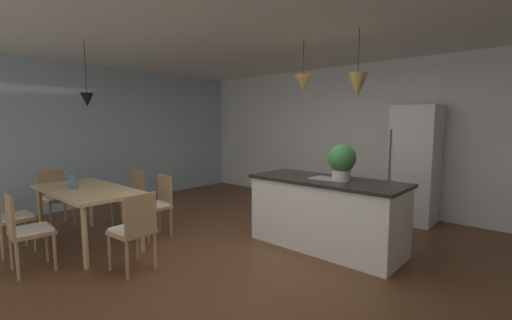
{
  "coord_description": "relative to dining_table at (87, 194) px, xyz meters",
  "views": [
    {
      "loc": [
        2.69,
        -2.86,
        1.62
      ],
      "look_at": [
        -0.31,
        0.45,
        1.12
      ],
      "focal_mm": 23.74,
      "sensor_mm": 36.0,
      "label": 1
    }
  ],
  "objects": [
    {
      "name": "ceiling_slab",
      "position": [
        1.9,
        1.11,
        2.08
      ],
      "size": [
        10.0,
        8.4,
        0.12
      ],
      "primitive_type": "cube",
      "color": "white"
    },
    {
      "name": "chair_kitchen_end",
      "position": [
        1.22,
        0.0,
        -0.2
      ],
      "size": [
        0.43,
        0.43,
        0.87
      ],
      "color": "#A87F56",
      "rests_on": "ground_plane"
    },
    {
      "name": "potted_plant_on_island",
      "position": [
        2.61,
        2.02,
        0.47
      ],
      "size": [
        0.34,
        0.34,
        0.45
      ],
      "color": "beige",
      "rests_on": "kitchen_island"
    },
    {
      "name": "window_wall_left_glazing",
      "position": [
        -2.16,
        1.11,
        0.67
      ],
      "size": [
        0.06,
        8.4,
        2.7
      ],
      "primitive_type": "cube",
      "color": "#9EB7C6",
      "rests_on": "ground_plane"
    },
    {
      "name": "chair_window_end",
      "position": [
        -1.22,
        -0.0,
        -0.2
      ],
      "size": [
        0.42,
        0.42,
        0.87
      ],
      "color": "#A87F56",
      "rests_on": "ground_plane"
    },
    {
      "name": "chair_near_right",
      "position": [
        0.38,
        -0.79,
        -0.2
      ],
      "size": [
        0.43,
        0.43,
        0.87
      ],
      "color": "#A87F56",
      "rests_on": "ground_plane"
    },
    {
      "name": "wall_back_kitchen",
      "position": [
        1.9,
        4.37,
        0.67
      ],
      "size": [
        10.0,
        0.12,
        2.7
      ],
      "primitive_type": "cube",
      "color": "white",
      "rests_on": "ground_plane"
    },
    {
      "name": "chair_far_left",
      "position": [
        -0.38,
        0.79,
        -0.2
      ],
      "size": [
        0.41,
        0.41,
        0.87
      ],
      "color": "#A87F56",
      "rests_on": "ground_plane"
    },
    {
      "name": "chair_far_right",
      "position": [
        0.39,
        0.79,
        -0.2
      ],
      "size": [
        0.43,
        0.43,
        0.87
      ],
      "color": "#A87F56",
      "rests_on": "ground_plane"
    },
    {
      "name": "refrigerator",
      "position": [
        2.87,
        3.97,
        0.27
      ],
      "size": [
        0.65,
        0.67,
        1.89
      ],
      "color": "silver",
      "rests_on": "ground_plane"
    },
    {
      "name": "kitchen_island",
      "position": [
        2.4,
        2.02,
        -0.22
      ],
      "size": [
        1.97,
        0.82,
        0.91
      ],
      "color": "white",
      "rests_on": "ground_plane"
    },
    {
      "name": "pendant_over_island_main",
      "position": [
        2.02,
        2.02,
        1.46
      ],
      "size": [
        0.22,
        0.22,
        0.66
      ],
      "color": "black"
    },
    {
      "name": "ground_plane",
      "position": [
        1.9,
        1.11,
        -0.7
      ],
      "size": [
        10.0,
        8.4,
        0.04
      ],
      "primitive_type": "cube",
      "color": "brown"
    },
    {
      "name": "pendant_over_island_aux",
      "position": [
        2.78,
        2.02,
        1.37
      ],
      "size": [
        0.23,
        0.23,
        0.79
      ],
      "color": "black"
    },
    {
      "name": "vase_on_dining_table",
      "position": [
        -0.12,
        -0.12,
        0.19
      ],
      "size": [
        0.1,
        0.1,
        0.22
      ],
      "color": "slate",
      "rests_on": "dining_table"
    },
    {
      "name": "pendant_over_table",
      "position": [
        -0.19,
        0.14,
        1.25
      ],
      "size": [
        0.17,
        0.17,
        0.87
      ],
      "color": "black"
    },
    {
      "name": "chair_near_left",
      "position": [
        -0.38,
        -0.79,
        -0.2
      ],
      "size": [
        0.42,
        0.42,
        0.87
      ],
      "color": "#A87F56",
      "rests_on": "ground_plane"
    },
    {
      "name": "dining_table",
      "position": [
        0.0,
        0.0,
        0.0
      ],
      "size": [
        1.71,
        0.85,
        0.75
      ],
      "color": "tan",
      "rests_on": "ground_plane"
    }
  ]
}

